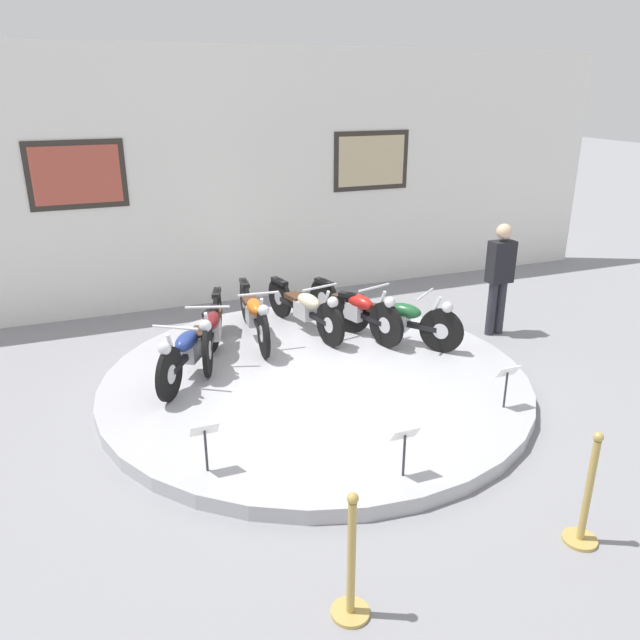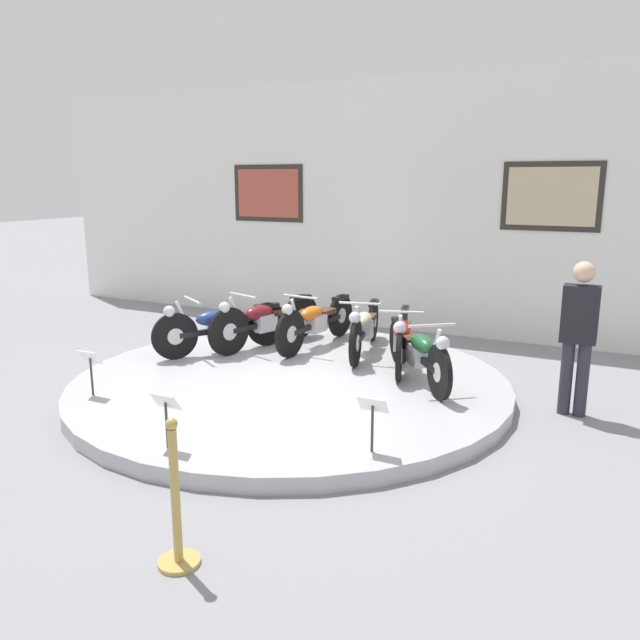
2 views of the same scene
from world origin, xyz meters
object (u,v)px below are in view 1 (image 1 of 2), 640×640
motorcycle_cream (305,307)px  motorcycle_green (397,317)px  motorcycle_blue (190,346)px  motorcycle_red (355,308)px  stanchion_post_right_of_entry (586,506)px  visitor_standing (500,273)px  info_placard_front_centre (405,441)px  motorcycle_maroon (212,326)px  info_placard_front_right (507,377)px  info_placard_front_left (205,436)px  motorcycle_orange (254,312)px  stanchion_post_left_of_entry (351,576)px

motorcycle_cream → motorcycle_green: size_ratio=1.23×
motorcycle_blue → motorcycle_red: motorcycle_red is taller
motorcycle_red → stanchion_post_right_of_entry: 4.46m
motorcycle_cream → motorcycle_red: motorcycle_red is taller
visitor_standing → stanchion_post_right_of_entry: 4.57m
motorcycle_blue → info_placard_front_centre: 3.12m
motorcycle_blue → motorcycle_cream: (1.78, 0.84, -0.01)m
motorcycle_maroon → motorcycle_green: 2.48m
info_placard_front_right → motorcycle_maroon: bearing=135.8°
visitor_standing → stanchion_post_right_of_entry: (-2.07, -4.03, -0.59)m
motorcycle_cream → info_placard_front_right: 3.17m
motorcycle_red → stanchion_post_right_of_entry: bearing=-89.9°
motorcycle_red → info_placard_front_left: bearing=-135.8°
motorcycle_blue → stanchion_post_right_of_entry: bearing=-58.2°
info_placard_front_centre → motorcycle_orange: bearing=95.8°
motorcycle_green → motorcycle_maroon: bearing=167.6°
motorcycle_orange → motorcycle_green: 1.97m
motorcycle_orange → motorcycle_red: (1.39, -0.31, -0.01)m
motorcycle_blue → info_placard_front_centre: (1.40, -2.79, -0.01)m
motorcycle_orange → info_placard_front_right: 3.54m
motorcycle_blue → motorcycle_green: 2.81m
motorcycle_red → stanchion_post_left_of_entry: (-2.05, -4.46, -0.19)m
motorcycle_green → info_placard_front_right: motorcycle_green is taller
motorcycle_cream → motorcycle_blue: bearing=-154.7°
info_placard_front_centre → motorcycle_green: bearing=63.2°
motorcycle_orange → stanchion_post_left_of_entry: stanchion_post_left_of_entry is taller
motorcycle_blue → stanchion_post_left_of_entry: stanchion_post_left_of_entry is taller
motorcycle_blue → motorcycle_green: size_ratio=1.08×
motorcycle_cream → visitor_standing: 2.85m
stanchion_post_right_of_entry → info_placard_front_centre: bearing=132.2°
stanchion_post_left_of_entry → stanchion_post_right_of_entry: same height
info_placard_front_left → info_placard_front_centre: (1.65, -0.73, 0.00)m
motorcycle_green → info_placard_front_centre: 3.12m
visitor_standing → info_placard_front_left: bearing=-155.5°
motorcycle_orange → info_placard_front_centre: motorcycle_orange is taller
info_placard_front_centre → motorcycle_red: bearing=73.0°
motorcycle_green → info_placard_front_right: (0.24, -2.06, -0.00)m
info_placard_front_centre → stanchion_post_right_of_entry: bearing=-47.8°
info_placard_front_centre → visitor_standing: 4.26m
motorcycle_red → info_placard_front_left: size_ratio=3.74×
info_placard_front_right → stanchion_post_left_of_entry: size_ratio=0.50×
motorcycle_blue → info_placard_front_left: motorcycle_blue is taller
motorcycle_maroon → stanchion_post_left_of_entry: (-0.01, -4.46, -0.21)m
motorcycle_orange → stanchion_post_left_of_entry: (-0.66, -4.77, -0.20)m
info_placard_front_left → visitor_standing: (4.75, 2.16, 0.41)m
motorcycle_orange → info_placard_front_left: size_ratio=3.88×
stanchion_post_left_of_entry → motorcycle_maroon: bearing=89.9°
motorcycle_maroon → stanchion_post_right_of_entry: 4.91m
motorcycle_blue → info_placard_front_right: 3.68m
motorcycle_green → stanchion_post_left_of_entry: stanchion_post_left_of_entry is taller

